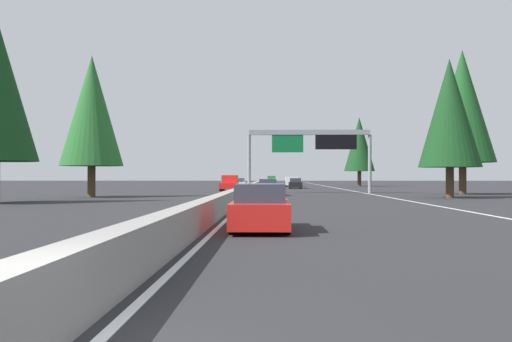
% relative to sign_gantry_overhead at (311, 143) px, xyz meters
% --- Properties ---
extents(ground_plane, '(320.00, 320.00, 0.00)m').
position_rel_sign_gantry_overhead_xyz_m(ground_plane, '(8.49, 6.04, -5.14)').
color(ground_plane, '#262628').
extents(median_barrier, '(180.00, 0.56, 0.90)m').
position_rel_sign_gantry_overhead_xyz_m(median_barrier, '(28.49, 6.34, -4.69)').
color(median_barrier, gray).
rests_on(median_barrier, ground).
extents(shoulder_stripe_right, '(160.00, 0.16, 0.01)m').
position_rel_sign_gantry_overhead_xyz_m(shoulder_stripe_right, '(18.49, -5.48, -5.14)').
color(shoulder_stripe_right, silver).
rests_on(shoulder_stripe_right, ground).
extents(shoulder_stripe_median, '(160.00, 0.16, 0.01)m').
position_rel_sign_gantry_overhead_xyz_m(shoulder_stripe_median, '(18.49, 5.79, -5.14)').
color(shoulder_stripe_median, silver).
rests_on(shoulder_stripe_median, ground).
extents(sign_gantry_overhead, '(0.50, 12.68, 6.46)m').
position_rel_sign_gantry_overhead_xyz_m(sign_gantry_overhead, '(0.00, 0.00, 0.00)').
color(sign_gantry_overhead, gray).
rests_on(sign_gantry_overhead, ground).
extents(sedan_distant_b, '(4.40, 1.80, 1.47)m').
position_rel_sign_gantry_overhead_xyz_m(sedan_distant_b, '(-38.85, 4.36, -4.46)').
color(sedan_distant_b, red).
rests_on(sedan_distant_b, ground).
extents(sedan_mid_left, '(4.40, 1.80, 1.47)m').
position_rel_sign_gantry_overhead_xyz_m(sedan_mid_left, '(-6.91, 4.36, -4.46)').
color(sedan_mid_left, slate).
rests_on(sedan_mid_left, ground).
extents(sedan_mid_center, '(4.40, 1.80, 1.47)m').
position_rel_sign_gantry_overhead_xyz_m(sedan_mid_center, '(21.62, 0.69, -4.46)').
color(sedan_mid_center, black).
rests_on(sedan_mid_center, ground).
extents(pickup_far_center, '(5.60, 2.00, 1.86)m').
position_rel_sign_gantry_overhead_xyz_m(pickup_far_center, '(76.65, 4.07, -4.23)').
color(pickup_far_center, '#2D6B38').
rests_on(pickup_far_center, ground).
extents(minivan_far_right, '(5.00, 1.95, 1.69)m').
position_rel_sign_gantry_overhead_xyz_m(minivan_far_right, '(36.22, 0.71, -4.19)').
color(minivan_far_right, white).
rests_on(minivan_far_right, ground).
extents(oncoming_near, '(5.60, 2.00, 1.86)m').
position_rel_sign_gantry_overhead_xyz_m(oncoming_near, '(9.64, 9.07, -4.23)').
color(oncoming_near, red).
rests_on(oncoming_near, ground).
extents(oncoming_far, '(4.40, 1.80, 1.47)m').
position_rel_sign_gantry_overhead_xyz_m(oncoming_far, '(22.54, 8.72, -4.46)').
color(oncoming_far, white).
rests_on(oncoming_far, ground).
extents(conifer_right_near, '(4.88, 4.88, 11.09)m').
position_rel_sign_gantry_overhead_xyz_m(conifer_right_near, '(-12.25, -10.11, 1.60)').
color(conifer_right_near, '#4C3823').
rests_on(conifer_right_near, ground).
extents(conifer_right_mid, '(6.09, 6.09, 13.85)m').
position_rel_sign_gantry_overhead_xyz_m(conifer_right_mid, '(-3.28, -14.21, 3.28)').
color(conifer_right_mid, '#4C3823').
rests_on(conifer_right_mid, ground).
extents(conifer_right_far, '(5.29, 5.29, 12.03)m').
position_rel_sign_gantry_overhead_xyz_m(conifer_right_far, '(39.77, -11.23, 2.17)').
color(conifer_right_far, '#4C3823').
rests_on(conifer_right_far, ground).
extents(conifer_left_near, '(5.14, 5.14, 11.69)m').
position_rel_sign_gantry_overhead_xyz_m(conifer_left_near, '(-11.52, 18.82, 1.96)').
color(conifer_left_near, '#4C3823').
rests_on(conifer_left_near, ground).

